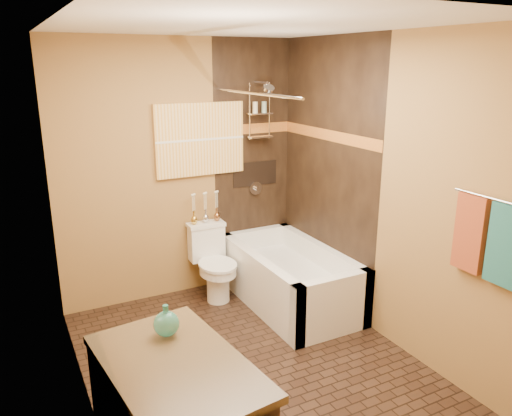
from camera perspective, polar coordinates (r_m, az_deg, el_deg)
floor at (r=4.09m, az=-0.53°, el=-17.37°), size 3.00×3.00×0.00m
wall_left at (r=3.22m, az=-20.05°, el=-3.15°), size 0.02×3.00×2.50m
wall_right at (r=4.21m, az=14.15°, el=1.84°), size 0.02×3.00×2.50m
wall_back at (r=4.89m, az=-8.59°, el=4.15°), size 2.40×0.02×2.50m
wall_front at (r=2.40m, az=16.12°, el=-9.49°), size 2.40×0.02×2.50m
ceiling at (r=3.41m, az=-0.65°, el=20.25°), size 3.00×3.00×0.00m
alcove_tile_back at (r=5.18m, az=-0.40°, el=5.01°), size 0.85×0.01×2.50m
alcove_tile_right at (r=4.77m, az=8.11°, el=3.86°), size 0.01×1.50×2.50m
mosaic_band_back at (r=5.11m, az=-0.36°, el=9.06°), size 0.85×0.01×0.10m
mosaic_band_right at (r=4.70m, az=8.19°, el=8.26°), size 0.01×1.50×0.10m
alcove_niche at (r=5.20m, az=-0.12°, el=3.94°), size 0.50×0.01×0.25m
shower_fixtures at (r=5.03m, az=0.43°, el=9.46°), size 0.24×0.33×1.16m
curtain_rod at (r=4.26m, az=-0.38°, el=13.00°), size 0.03×1.55×0.03m
towel_bar at (r=3.44m, az=25.30°, el=0.98°), size 0.02×0.55×0.02m
towel_teal at (r=3.45m, az=26.55°, el=-3.85°), size 0.05×0.22×0.52m
towel_rust at (r=3.59m, az=23.26°, el=-2.66°), size 0.05×0.22×0.52m
sunset_painting at (r=4.88m, az=-6.41°, el=7.79°), size 0.90×0.04×0.70m
vanity_mirror at (r=2.20m, az=-16.65°, el=-4.82°), size 0.01×1.00×0.90m
bathtub at (r=4.89m, az=3.87°, el=-8.42°), size 0.80×1.50×0.55m
toilet at (r=4.97m, az=-4.93°, el=-6.16°), size 0.38×0.55×0.73m
teal_bottle at (r=2.72m, az=-10.23°, el=-12.55°), size 0.15×0.15×0.22m
bud_vases at (r=4.94m, az=-5.81°, el=0.14°), size 0.31×0.06×0.30m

